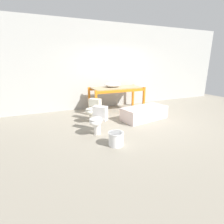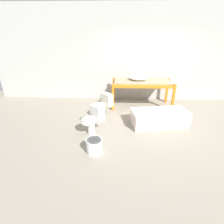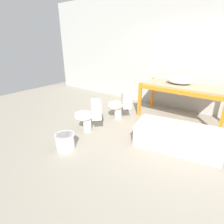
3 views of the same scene
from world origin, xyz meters
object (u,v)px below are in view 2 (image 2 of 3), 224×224
sink_basin (138,77)px  toilet_far (93,119)px  toilet_near (103,104)px  bathtub_main (159,117)px  bucket_white (94,146)px

sink_basin → toilet_far: 2.34m
toilet_far → toilet_near: bearing=125.0°
sink_basin → toilet_near: 1.56m
sink_basin → bathtub_main: sink_basin is taller
sink_basin → toilet_near: size_ratio=0.87×
toilet_far → bathtub_main: bearing=61.1°
bucket_white → toilet_far: bearing=100.1°
toilet_near → bucket_white: toilet_near is taller
bathtub_main → toilet_far: (-1.73, -0.50, 0.16)m
toilet_near → toilet_far: bearing=-53.5°
bathtub_main → toilet_far: size_ratio=2.29×
bathtub_main → bucket_white: size_ratio=4.51×
toilet_near → bucket_white: size_ratio=1.97×
sink_basin → bucket_white: (-1.11, -2.69, -0.81)m
bathtub_main → bucket_white: 2.05m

